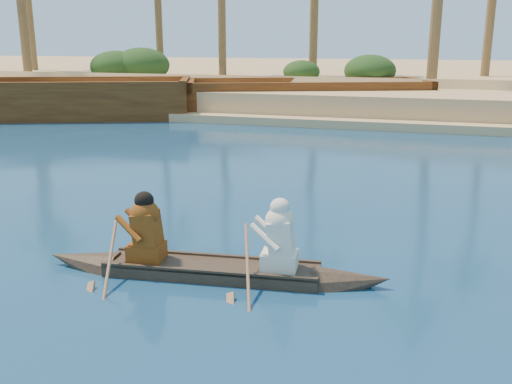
% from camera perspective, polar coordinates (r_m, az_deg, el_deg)
% --- Properties ---
extents(sandy_embankment, '(150.00, 51.00, 1.50)m').
position_cam_1_polar(sandy_embankment, '(48.80, 19.64, 10.46)').
color(sandy_embankment, tan).
rests_on(sandy_embankment, ground).
extents(shrub_cluster, '(100.00, 6.00, 2.40)m').
position_cam_1_polar(shrub_cluster, '(33.42, 20.70, 9.84)').
color(shrub_cluster, '#1C3914').
rests_on(shrub_cluster, ground).
extents(canoe, '(5.63, 1.36, 1.54)m').
position_cam_1_polar(canoe, '(9.10, -4.45, -6.64)').
color(canoe, '#3F3322').
rests_on(canoe, ground).
extents(barge_left, '(13.51, 8.57, 2.14)m').
position_cam_1_polar(barge_left, '(29.61, -19.39, 8.53)').
color(barge_left, brown).
rests_on(barge_left, ground).
extents(barge_mid, '(12.64, 8.12, 2.00)m').
position_cam_1_polar(barge_mid, '(29.43, 5.12, 9.17)').
color(barge_mid, brown).
rests_on(barge_mid, ground).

